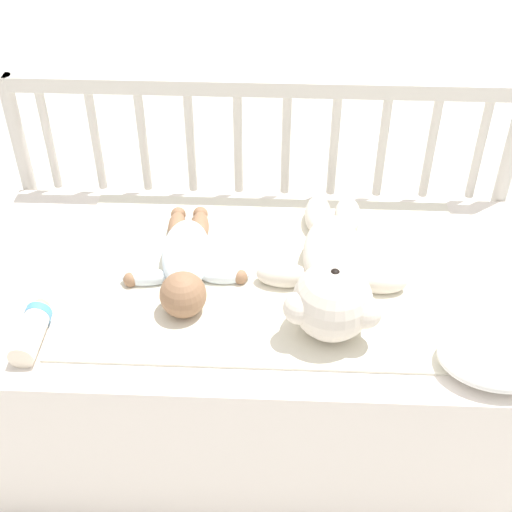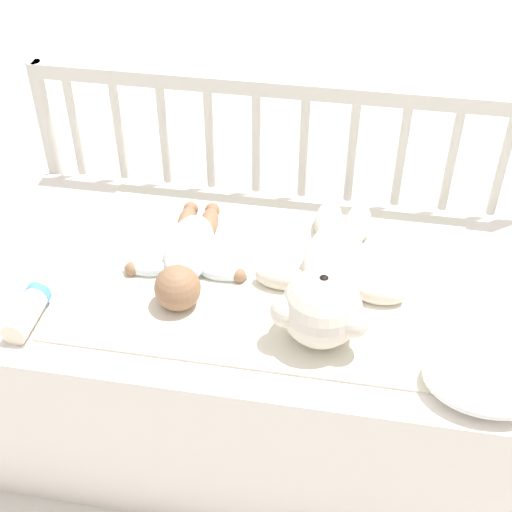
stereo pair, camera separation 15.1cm
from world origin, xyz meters
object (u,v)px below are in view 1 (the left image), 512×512
at_px(baby_bottle, 32,330).
at_px(small_pillow, 499,357).
at_px(teddy_bear, 332,274).
at_px(baby, 186,262).

bearing_deg(baby_bottle, small_pillow, -2.31).
bearing_deg(teddy_bear, small_pillow, -31.14).
height_order(baby, small_pillow, baby).
bearing_deg(small_pillow, baby, 158.60).
bearing_deg(baby_bottle, teddy_bear, 14.23).
height_order(teddy_bear, baby_bottle, teddy_bear).
distance_m(baby, small_pillow, 0.67).
relative_size(teddy_bear, baby, 1.30).
distance_m(teddy_bear, small_pillow, 0.36).
bearing_deg(baby, teddy_bear, -10.35).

